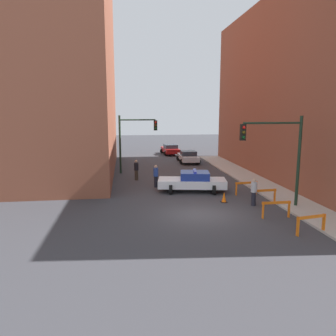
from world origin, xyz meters
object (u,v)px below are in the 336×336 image
object	(u,v)px
barrier_corner	(246,186)
traffic_cone	(224,197)
barrier_mid	(276,207)
traffic_light_far	(132,136)
pedestrian_corner	(136,170)
police_car	(193,181)
pedestrian_crossing	(156,176)
traffic_light_near	(280,148)
parked_car_mid	(170,149)
pedestrian_sidewalk	(254,191)
parked_car_near	(188,156)
barrier_back	(264,194)
barrier_front	(311,221)

from	to	relation	value
barrier_corner	traffic_cone	bearing A→B (deg)	-142.02
barrier_mid	traffic_cone	distance (m)	3.74
traffic_light_far	barrier_mid	world-z (taller)	traffic_light_far
traffic_cone	pedestrian_corner	bearing A→B (deg)	124.97
police_car	pedestrian_crossing	xyz separation A→B (m)	(-2.43, 1.62, 0.14)
traffic_light_near	parked_car_mid	bearing A→B (deg)	96.68
pedestrian_sidewalk	traffic_light_far	bearing A→B (deg)	-131.39
parked_car_near	barrier_mid	size ratio (longest dim) A/B	2.72
pedestrian_corner	barrier_back	size ratio (longest dim) A/B	1.04
police_car	parked_car_mid	distance (m)	19.84
pedestrian_corner	barrier_mid	size ratio (longest dim) A/B	1.04
traffic_cone	pedestrian_crossing	bearing A→B (deg)	129.29
barrier_front	traffic_cone	world-z (taller)	barrier_front
traffic_cone	parked_car_mid	bearing A→B (deg)	90.38
traffic_light_far	pedestrian_corner	world-z (taller)	traffic_light_far
traffic_light_far	pedestrian_crossing	size ratio (longest dim) A/B	3.13
traffic_light_far	barrier_corner	size ratio (longest dim) A/B	3.25
traffic_light_near	traffic_light_far	bearing A→B (deg)	123.60
traffic_light_far	traffic_cone	distance (m)	12.20
pedestrian_corner	barrier_mid	bearing A→B (deg)	-73.05
barrier_front	traffic_cone	size ratio (longest dim) A/B	2.41
traffic_cone	barrier_corner	bearing A→B (deg)	37.98
traffic_light_near	traffic_cone	distance (m)	4.48
traffic_light_far	parked_car_near	world-z (taller)	traffic_light_far
parked_car_near	pedestrian_crossing	distance (m)	12.11
parked_car_near	police_car	bearing A→B (deg)	-98.03
traffic_cone	traffic_light_near	bearing A→B (deg)	-29.92
pedestrian_corner	barrier_back	xyz separation A→B (m)	(7.43, -7.95, -0.24)
barrier_back	barrier_corner	bearing A→B (deg)	97.30
parked_car_mid	barrier_back	world-z (taller)	parked_car_mid
traffic_light_near	barrier_front	xyz separation A→B (m)	(-0.36, -4.13, -2.91)
traffic_light_near	barrier_mid	size ratio (longest dim) A/B	3.25
traffic_light_near	barrier_corner	world-z (taller)	traffic_light_near
barrier_back	traffic_light_far	bearing A→B (deg)	124.39
barrier_front	barrier_corner	bearing A→B (deg)	92.47
police_car	barrier_mid	size ratio (longest dim) A/B	3.09
police_car	pedestrian_sidewalk	xyz separation A→B (m)	(2.90, -3.90, 0.14)
barrier_corner	pedestrian_corner	bearing A→B (deg)	141.21
barrier_back	pedestrian_sidewalk	bearing A→B (deg)	-161.09
traffic_light_near	pedestrian_sidewalk	size ratio (longest dim) A/B	3.13
barrier_mid	traffic_cone	size ratio (longest dim) A/B	2.44
pedestrian_sidewalk	barrier_corner	world-z (taller)	pedestrian_sidewalk
traffic_cone	barrier_back	bearing A→B (deg)	-15.13
traffic_light_near	pedestrian_corner	bearing A→B (deg)	131.39
parked_car_mid	barrier_front	size ratio (longest dim) A/B	2.78
traffic_light_near	police_car	xyz separation A→B (m)	(-4.05, 4.57, -2.81)
parked_car_near	barrier_mid	world-z (taller)	parked_car_near
traffic_light_far	pedestrian_crossing	distance (m)	6.61
traffic_light_near	parked_car_near	bearing A→B (deg)	96.15
police_car	parked_car_near	world-z (taller)	police_car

